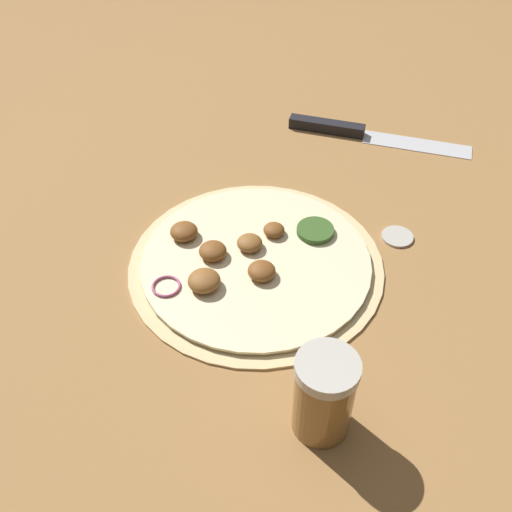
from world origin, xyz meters
TOP-DOWN VIEW (x-y plane):
  - ground_plane at (0.00, 0.00)m, footprint 3.00×3.00m
  - pizza at (0.00, 0.00)m, footprint 0.33×0.33m
  - knife at (0.09, -0.33)m, footprint 0.28×0.15m
  - spice_jar at (-0.20, 0.13)m, footprint 0.06×0.06m
  - loose_cap at (-0.11, -0.17)m, footprint 0.04×0.04m

SIDE VIEW (x-z plane):
  - ground_plane at x=0.00m, z-range 0.00..0.00m
  - loose_cap at x=-0.11m, z-range 0.00..0.01m
  - pizza at x=0.00m, z-range -0.01..0.02m
  - knife at x=0.09m, z-range 0.00..0.02m
  - spice_jar at x=-0.20m, z-range 0.00..0.10m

